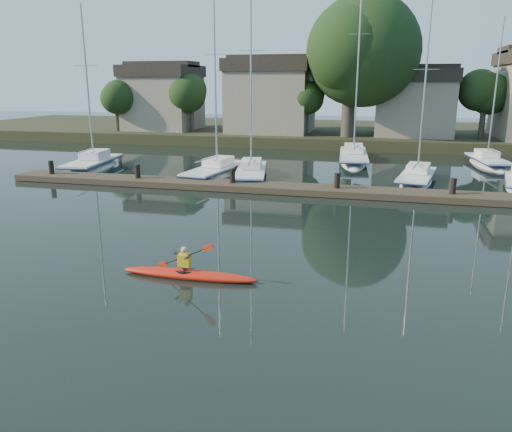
% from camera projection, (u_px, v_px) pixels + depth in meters
% --- Properties ---
extents(ground, '(160.00, 160.00, 0.00)m').
position_uv_depth(ground, '(194.00, 287.00, 15.17)').
color(ground, black).
rests_on(ground, ground).
extents(kayak, '(4.53, 0.92, 1.44)m').
position_uv_depth(kayak, '(189.00, 273.00, 15.85)').
color(kayak, red).
rests_on(kayak, ground).
extents(dock, '(34.00, 2.00, 1.80)m').
position_uv_depth(dock, '(283.00, 188.00, 28.22)').
color(dock, '#443526').
rests_on(dock, ground).
extents(sailboat_0, '(3.25, 8.05, 12.42)m').
position_uv_depth(sailboat_0, '(93.00, 171.00, 35.87)').
color(sailboat_0, silver).
rests_on(sailboat_0, ground).
extents(sailboat_1, '(3.04, 8.32, 13.30)m').
position_uv_depth(sailboat_1, '(216.00, 178.00, 33.17)').
color(sailboat_1, silver).
rests_on(sailboat_1, ground).
extents(sailboat_2, '(3.52, 8.42, 13.57)m').
position_uv_depth(sailboat_2, '(251.00, 180.00, 32.57)').
color(sailboat_2, silver).
rests_on(sailboat_2, ground).
extents(sailboat_3, '(3.13, 7.49, 11.72)m').
position_uv_depth(sailboat_3, '(416.00, 185.00, 30.98)').
color(sailboat_3, silver).
rests_on(sailboat_3, ground).
extents(sailboat_6, '(2.89, 10.32, 16.20)m').
position_uv_depth(sailboat_6, '(353.00, 163.00, 39.21)').
color(sailboat_6, silver).
rests_on(sailboat_6, ground).
extents(sailboat_7, '(2.81, 7.42, 11.67)m').
position_uv_depth(sailboat_7, '(487.00, 168.00, 37.26)').
color(sailboat_7, silver).
rests_on(sailboat_7, ground).
extents(shore, '(90.00, 25.25, 12.75)m').
position_uv_depth(shore, '(348.00, 110.00, 51.66)').
color(shore, '#232F17').
rests_on(shore, ground).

